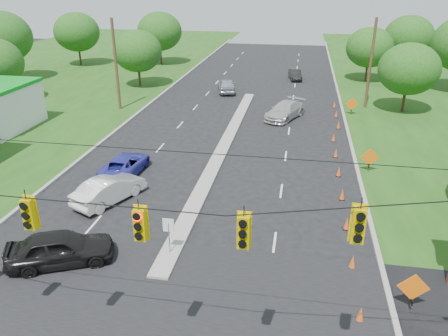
# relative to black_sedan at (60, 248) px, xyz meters

# --- Properties ---
(curb_left) EXTENTS (0.25, 110.00, 0.16)m
(curb_left) POSITION_rel_black_sedan_xyz_m (-5.21, 25.53, -0.84)
(curb_left) COLOR gray
(curb_left) RESTS_ON ground
(curb_right) EXTENTS (0.25, 110.00, 0.16)m
(curb_right) POSITION_rel_black_sedan_xyz_m (14.99, 25.53, -0.84)
(curb_right) COLOR gray
(curb_right) RESTS_ON ground
(median) EXTENTS (1.00, 34.00, 0.18)m
(median) POSITION_rel_black_sedan_xyz_m (4.89, 16.53, -0.84)
(median) COLOR gray
(median) RESTS_ON ground
(median_sign) EXTENTS (0.55, 0.06, 2.05)m
(median_sign) POSITION_rel_black_sedan_xyz_m (4.89, 1.53, 0.62)
(median_sign) COLOR gray
(median_sign) RESTS_ON ground
(signal_span) EXTENTS (25.60, 0.32, 9.00)m
(signal_span) POSITION_rel_black_sedan_xyz_m (4.84, -5.47, 4.13)
(signal_span) COLOR #422D1C
(signal_span) RESTS_ON ground
(utility_pole_far_left) EXTENTS (0.28, 0.28, 9.00)m
(utility_pole_far_left) POSITION_rel_black_sedan_xyz_m (-7.61, 25.53, 3.66)
(utility_pole_far_left) COLOR #422D1C
(utility_pole_far_left) RESTS_ON ground
(utility_pole_far_right) EXTENTS (0.28, 0.28, 9.00)m
(utility_pole_far_right) POSITION_rel_black_sedan_xyz_m (17.39, 30.53, 3.66)
(utility_pole_far_right) COLOR #422D1C
(utility_pole_far_right) RESTS_ON ground
(cone_0) EXTENTS (0.32, 0.32, 0.70)m
(cone_0) POSITION_rel_black_sedan_xyz_m (13.62, -1.47, -0.49)
(cone_0) COLOR #DF511A
(cone_0) RESTS_ON ground
(cone_1) EXTENTS (0.32, 0.32, 0.70)m
(cone_1) POSITION_rel_black_sedan_xyz_m (13.62, 2.03, -0.49)
(cone_1) COLOR #DF511A
(cone_1) RESTS_ON ground
(cone_2) EXTENTS (0.32, 0.32, 0.70)m
(cone_2) POSITION_rel_black_sedan_xyz_m (13.62, 5.53, -0.49)
(cone_2) COLOR #DF511A
(cone_2) RESTS_ON ground
(cone_3) EXTENTS (0.32, 0.32, 0.70)m
(cone_3) POSITION_rel_black_sedan_xyz_m (13.62, 9.03, -0.49)
(cone_3) COLOR #DF511A
(cone_3) RESTS_ON ground
(cone_4) EXTENTS (0.32, 0.32, 0.70)m
(cone_4) POSITION_rel_black_sedan_xyz_m (13.62, 12.53, -0.49)
(cone_4) COLOR #DF511A
(cone_4) RESTS_ON ground
(cone_5) EXTENTS (0.32, 0.32, 0.70)m
(cone_5) POSITION_rel_black_sedan_xyz_m (13.62, 16.03, -0.49)
(cone_5) COLOR #DF511A
(cone_5) RESTS_ON ground
(cone_6) EXTENTS (0.32, 0.32, 0.70)m
(cone_6) POSITION_rel_black_sedan_xyz_m (13.62, 19.53, -0.49)
(cone_6) COLOR #DF511A
(cone_6) RESTS_ON ground
(cone_7) EXTENTS (0.32, 0.32, 0.70)m
(cone_7) POSITION_rel_black_sedan_xyz_m (14.22, 23.03, -0.49)
(cone_7) COLOR #DF511A
(cone_7) RESTS_ON ground
(cone_8) EXTENTS (0.32, 0.32, 0.70)m
(cone_8) POSITION_rel_black_sedan_xyz_m (14.22, 26.53, -0.49)
(cone_8) COLOR #DF511A
(cone_8) RESTS_ON ground
(cone_9) EXTENTS (0.32, 0.32, 0.70)m
(cone_9) POSITION_rel_black_sedan_xyz_m (14.22, 30.03, -0.49)
(cone_9) COLOR #DF511A
(cone_9) RESTS_ON ground
(work_sign_0) EXTENTS (1.27, 0.58, 1.37)m
(work_sign_0) POSITION_rel_black_sedan_xyz_m (15.69, -0.47, 0.25)
(work_sign_0) COLOR black
(work_sign_0) RESTS_ON ground
(work_sign_1) EXTENTS (1.27, 0.58, 1.37)m
(work_sign_1) POSITION_rel_black_sedan_xyz_m (15.69, 13.53, 0.25)
(work_sign_1) COLOR black
(work_sign_1) RESTS_ON ground
(work_sign_2) EXTENTS (1.27, 0.58, 1.37)m
(work_sign_2) POSITION_rel_black_sedan_xyz_m (15.69, 27.53, 0.25)
(work_sign_2) COLOR black
(work_sign_2) RESTS_ON ground
(tree_3) EXTENTS (7.56, 7.56, 8.82)m
(tree_3) POSITION_rel_black_sedan_xyz_m (-27.11, 35.53, 4.74)
(tree_3) COLOR black
(tree_3) RESTS_ON ground
(tree_4) EXTENTS (6.72, 6.72, 7.84)m
(tree_4) POSITION_rel_black_sedan_xyz_m (-23.11, 47.53, 4.12)
(tree_4) COLOR black
(tree_4) RESTS_ON ground
(tree_5) EXTENTS (5.88, 5.88, 6.86)m
(tree_5) POSITION_rel_black_sedan_xyz_m (-9.11, 35.53, 3.50)
(tree_5) COLOR black
(tree_5) RESTS_ON ground
(tree_6) EXTENTS (6.72, 6.72, 7.84)m
(tree_6) POSITION_rel_black_sedan_xyz_m (-11.11, 50.53, 4.12)
(tree_6) COLOR black
(tree_6) RESTS_ON ground
(tree_9) EXTENTS (5.88, 5.88, 6.86)m
(tree_9) POSITION_rel_black_sedan_xyz_m (20.89, 29.53, 3.50)
(tree_9) COLOR black
(tree_9) RESTS_ON ground
(tree_11) EXTENTS (6.72, 6.72, 7.84)m
(tree_11) POSITION_rel_black_sedan_xyz_m (24.89, 50.53, 4.12)
(tree_11) COLOR black
(tree_11) RESTS_ON ground
(tree_12) EXTENTS (5.88, 5.88, 6.86)m
(tree_12) POSITION_rel_black_sedan_xyz_m (18.89, 43.53, 3.50)
(tree_12) COLOR black
(tree_12) RESTS_ON ground
(black_sedan) EXTENTS (5.30, 3.84, 1.68)m
(black_sedan) POSITION_rel_black_sedan_xyz_m (0.00, 0.00, 0.00)
(black_sedan) COLOR black
(black_sedan) RESTS_ON ground
(white_sedan) EXTENTS (3.50, 5.04, 1.57)m
(white_sedan) POSITION_rel_black_sedan_xyz_m (-0.33, 6.33, -0.05)
(white_sedan) COLOR silver
(white_sedan) RESTS_ON ground
(blue_pickup) EXTENTS (2.39, 4.94, 1.36)m
(blue_pickup) POSITION_rel_black_sedan_xyz_m (-0.95, 10.35, -0.16)
(blue_pickup) COLOR #3133AF
(blue_pickup) RESTS_ON ground
(silver_car_far) EXTENTS (4.17, 5.89, 1.58)m
(silver_car_far) POSITION_rel_black_sedan_xyz_m (9.29, 25.28, -0.05)
(silver_car_far) COLOR #B1B1B1
(silver_car_far) RESTS_ON ground
(silver_car_oncoming) EXTENTS (2.89, 5.02, 1.61)m
(silver_car_oncoming) POSITION_rel_black_sedan_xyz_m (2.00, 34.60, -0.04)
(silver_car_oncoming) COLOR #9094A0
(silver_car_oncoming) RESTS_ON ground
(dark_car_receding) EXTENTS (2.04, 4.18, 1.32)m
(dark_car_receding) POSITION_rel_black_sedan_xyz_m (9.77, 43.03, -0.18)
(dark_car_receding) COLOR black
(dark_car_receding) RESTS_ON ground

